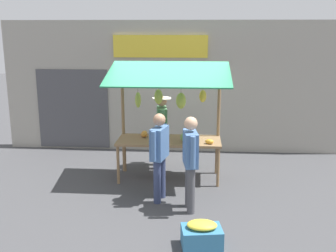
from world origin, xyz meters
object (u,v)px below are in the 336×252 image
at_px(shopper_in_striped_shirt, 190,157).
at_px(shopper_in_grey_tee, 159,151).
at_px(vendor_with_sunhat, 162,125).
at_px(market_stall, 170,109).
at_px(produce_crate_near, 202,235).

relative_size(shopper_in_striped_shirt, shopper_in_grey_tee, 1.02).
xyz_separation_m(vendor_with_sunhat, shopper_in_striped_shirt, (-0.71, 2.29, 0.00)).
bearing_deg(shopper_in_grey_tee, vendor_with_sunhat, 17.10).
relative_size(market_stall, vendor_with_sunhat, 1.48).
xyz_separation_m(market_stall, shopper_in_striped_shirt, (-0.48, 1.57, -0.53)).
height_order(market_stall, shopper_in_grey_tee, market_stall).
height_order(market_stall, produce_crate_near, market_stall).
relative_size(market_stall, produce_crate_near, 3.84).
bearing_deg(market_stall, produce_crate_near, 103.51).
bearing_deg(shopper_in_grey_tee, shopper_in_striped_shirt, -110.08).
bearing_deg(vendor_with_sunhat, market_stall, 9.79).
distance_m(vendor_with_sunhat, produce_crate_near, 3.77).
xyz_separation_m(shopper_in_grey_tee, produce_crate_near, (-0.79, 1.66, -0.79)).
distance_m(market_stall, produce_crate_near, 3.21).
relative_size(market_stall, shopper_in_striped_shirt, 1.45).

